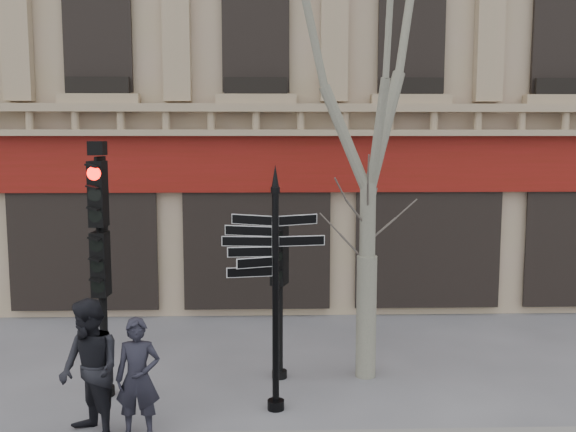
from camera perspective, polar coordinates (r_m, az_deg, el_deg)
name	(u,v)px	position (r m, az deg, el deg)	size (l,w,h in m)	color
ground	(252,402)	(10.67, -3.22, -16.16)	(80.00, 80.00, 0.00)	#5E5D62
fingerpost	(275,247)	(9.65, -1.12, -2.80)	(1.61, 1.61, 3.80)	black
traffic_signal_main	(101,238)	(10.61, -16.33, -1.86)	(0.47, 0.35, 4.14)	black
traffic_signal_secondary	(279,271)	(11.08, -0.78, -4.95)	(0.54, 0.46, 2.73)	black
plane_tree	(370,37)	(11.12, 7.34, 15.52)	(3.14, 3.14, 8.34)	gray
pedestrian_a	(138,378)	(9.46, -13.19, -13.86)	(0.62, 0.41, 1.71)	#21202B
pedestrian_b	(90,370)	(9.55, -17.21, -12.94)	(0.96, 0.75, 1.98)	black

